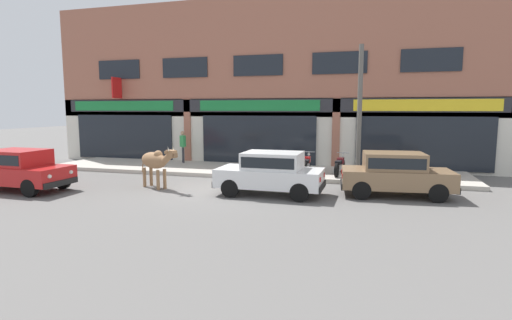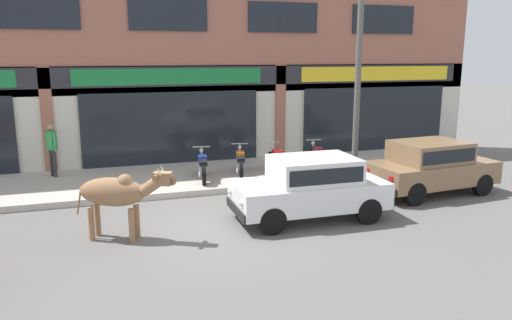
{
  "view_description": "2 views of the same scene",
  "coord_description": "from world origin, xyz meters",
  "px_view_note": "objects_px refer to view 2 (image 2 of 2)",
  "views": [
    {
      "loc": [
        5.4,
        -13.23,
        2.89
      ],
      "look_at": [
        1.31,
        1.0,
        0.99
      ],
      "focal_mm": 28.0,
      "sensor_mm": 36.0,
      "label": 1
    },
    {
      "loc": [
        -2.39,
        -10.63,
        3.8
      ],
      "look_at": [
        1.35,
        1.0,
        1.17
      ],
      "focal_mm": 35.0,
      "sensor_mm": 36.0,
      "label": 2
    }
  ],
  "objects_px": {
    "motorcycle_1": "(240,163)",
    "utility_pole": "(357,90)",
    "cow": "(117,193)",
    "motorcycle_3": "(319,158)",
    "pedestrian": "(52,144)",
    "car_2": "(311,185)",
    "car_0": "(431,165)",
    "motorcycle_2": "(279,161)",
    "motorcycle_0": "(203,166)"
  },
  "relations": [
    {
      "from": "car_0",
      "to": "motorcycle_2",
      "type": "height_order",
      "value": "car_0"
    },
    {
      "from": "car_2",
      "to": "motorcycle_2",
      "type": "bearing_deg",
      "value": 80.6
    },
    {
      "from": "utility_pole",
      "to": "cow",
      "type": "bearing_deg",
      "value": -157.52
    },
    {
      "from": "car_2",
      "to": "pedestrian",
      "type": "height_order",
      "value": "pedestrian"
    },
    {
      "from": "car_0",
      "to": "motorcycle_0",
      "type": "distance_m",
      "value": 6.41
    },
    {
      "from": "cow",
      "to": "pedestrian",
      "type": "relative_size",
      "value": 1.24
    },
    {
      "from": "motorcycle_2",
      "to": "pedestrian",
      "type": "xyz_separation_m",
      "value": [
        -6.57,
        1.68,
        0.6
      ]
    },
    {
      "from": "car_2",
      "to": "motorcycle_1",
      "type": "xyz_separation_m",
      "value": [
        -0.58,
        3.91,
        -0.26
      ]
    },
    {
      "from": "motorcycle_1",
      "to": "car_2",
      "type": "bearing_deg",
      "value": -81.63
    },
    {
      "from": "motorcycle_1",
      "to": "motorcycle_2",
      "type": "xyz_separation_m",
      "value": [
        1.2,
        -0.11,
        0.0
      ]
    },
    {
      "from": "motorcycle_0",
      "to": "car_0",
      "type": "bearing_deg",
      "value": -25.95
    },
    {
      "from": "cow",
      "to": "car_2",
      "type": "distance_m",
      "value": 4.33
    },
    {
      "from": "car_0",
      "to": "utility_pole",
      "type": "height_order",
      "value": "utility_pole"
    },
    {
      "from": "cow",
      "to": "car_2",
      "type": "relative_size",
      "value": 0.54
    },
    {
      "from": "motorcycle_0",
      "to": "utility_pole",
      "type": "distance_m",
      "value": 5.07
    },
    {
      "from": "motorcycle_1",
      "to": "motorcycle_3",
      "type": "xyz_separation_m",
      "value": [
        2.56,
        -0.07,
        0.0
      ]
    },
    {
      "from": "motorcycle_1",
      "to": "utility_pole",
      "type": "bearing_deg",
      "value": -16.8
    },
    {
      "from": "pedestrian",
      "to": "utility_pole",
      "type": "height_order",
      "value": "utility_pole"
    },
    {
      "from": "car_0",
      "to": "pedestrian",
      "type": "bearing_deg",
      "value": 155.57
    },
    {
      "from": "motorcycle_1",
      "to": "pedestrian",
      "type": "distance_m",
      "value": 5.63
    },
    {
      "from": "car_2",
      "to": "utility_pole",
      "type": "distance_m",
      "value": 4.43
    },
    {
      "from": "utility_pole",
      "to": "motorcycle_1",
      "type": "bearing_deg",
      "value": 163.2
    },
    {
      "from": "motorcycle_0",
      "to": "car_2",
      "type": "bearing_deg",
      "value": -64.88
    },
    {
      "from": "cow",
      "to": "pedestrian",
      "type": "bearing_deg",
      "value": 106.46
    },
    {
      "from": "motorcycle_3",
      "to": "pedestrian",
      "type": "xyz_separation_m",
      "value": [
        -7.93,
        1.63,
        0.6
      ]
    },
    {
      "from": "motorcycle_2",
      "to": "motorcycle_1",
      "type": "bearing_deg",
      "value": 174.57
    },
    {
      "from": "car_2",
      "to": "motorcycle_0",
      "type": "xyz_separation_m",
      "value": [
        -1.77,
        3.76,
        -0.26
      ]
    },
    {
      "from": "motorcycle_2",
      "to": "utility_pole",
      "type": "xyz_separation_m",
      "value": [
        2.11,
        -0.88,
        2.17
      ]
    },
    {
      "from": "car_0",
      "to": "motorcycle_1",
      "type": "relative_size",
      "value": 2.09
    },
    {
      "from": "cow",
      "to": "motorcycle_2",
      "type": "xyz_separation_m",
      "value": [
        4.95,
        3.81,
        -0.45
      ]
    },
    {
      "from": "cow",
      "to": "motorcycle_3",
      "type": "height_order",
      "value": "cow"
    },
    {
      "from": "motorcycle_0",
      "to": "motorcycle_2",
      "type": "relative_size",
      "value": 1.0
    },
    {
      "from": "car_0",
      "to": "motorcycle_3",
      "type": "relative_size",
      "value": 2.06
    },
    {
      "from": "motorcycle_2",
      "to": "motorcycle_3",
      "type": "distance_m",
      "value": 1.36
    },
    {
      "from": "car_0",
      "to": "pedestrian",
      "type": "height_order",
      "value": "pedestrian"
    },
    {
      "from": "motorcycle_3",
      "to": "utility_pole",
      "type": "xyz_separation_m",
      "value": [
        0.75,
        -0.93,
        2.17
      ]
    },
    {
      "from": "pedestrian",
      "to": "utility_pole",
      "type": "bearing_deg",
      "value": -16.47
    },
    {
      "from": "car_0",
      "to": "motorcycle_0",
      "type": "height_order",
      "value": "car_0"
    },
    {
      "from": "motorcycle_0",
      "to": "utility_pole",
      "type": "height_order",
      "value": "utility_pole"
    },
    {
      "from": "cow",
      "to": "utility_pole",
      "type": "bearing_deg",
      "value": 22.48
    },
    {
      "from": "car_2",
      "to": "motorcycle_1",
      "type": "height_order",
      "value": "car_2"
    },
    {
      "from": "utility_pole",
      "to": "motorcycle_2",
      "type": "bearing_deg",
      "value": 157.21
    },
    {
      "from": "motorcycle_0",
      "to": "pedestrian",
      "type": "relative_size",
      "value": 1.13
    },
    {
      "from": "cow",
      "to": "motorcycle_1",
      "type": "distance_m",
      "value": 5.44
    },
    {
      "from": "pedestrian",
      "to": "motorcycle_0",
      "type": "bearing_deg",
      "value": -22.27
    },
    {
      "from": "car_0",
      "to": "motorcycle_0",
      "type": "xyz_separation_m",
      "value": [
        -5.76,
        2.8,
        -0.26
      ]
    },
    {
      "from": "motorcycle_3",
      "to": "pedestrian",
      "type": "bearing_deg",
      "value": 168.36
    },
    {
      "from": "car_0",
      "to": "car_2",
      "type": "distance_m",
      "value": 4.11
    },
    {
      "from": "cow",
      "to": "pedestrian",
      "type": "height_order",
      "value": "pedestrian"
    },
    {
      "from": "motorcycle_3",
      "to": "pedestrian",
      "type": "relative_size",
      "value": 1.13
    }
  ]
}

